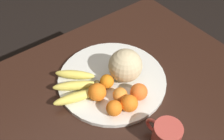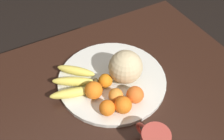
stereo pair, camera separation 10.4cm
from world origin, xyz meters
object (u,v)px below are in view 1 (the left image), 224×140
orange_front_right (106,82)px  kitchen_table (111,108)px  orange_back_right (97,92)px  melon (125,66)px  orange_back_left (114,108)px  fruit_bowl (112,80)px  ceramic_mug (166,135)px  orange_mid_center (119,95)px  orange_front_left (139,92)px  produce_tag (124,95)px  orange_top_small (129,104)px  banana_bunch (76,86)px

orange_front_right → kitchen_table: bearing=99.0°
orange_back_right → melon: bearing=-172.7°
melon → orange_front_right: bearing=-3.7°
melon → orange_back_left: melon is taller
orange_front_right → orange_back_right: orange_back_right is taller
fruit_bowl → ceramic_mug: size_ratio=3.43×
orange_mid_center → orange_back_right: orange_back_right is taller
kitchen_table → orange_front_right: (0.00, -0.03, 0.15)m
kitchen_table → melon: bearing=-166.9°
melon → orange_mid_center: 0.13m
orange_front_left → orange_mid_center: size_ratio=1.18×
orange_front_left → produce_tag: 0.06m
orange_front_right → orange_back_right: size_ratio=0.81×
fruit_bowl → melon: size_ratio=3.29×
orange_mid_center → produce_tag: bearing=-170.7°
orange_front_left → orange_back_left: orange_front_left is taller
orange_front_right → ceramic_mug: 0.31m
kitchen_table → ceramic_mug: ceramic_mug is taller
fruit_bowl → orange_back_right: 0.12m
produce_tag → orange_mid_center: bearing=-11.7°
orange_top_small → ceramic_mug: ceramic_mug is taller
banana_bunch → orange_back_right: 0.10m
produce_tag → kitchen_table: bearing=-87.9°
fruit_bowl → orange_back_right: (0.10, 0.05, 0.04)m
orange_front_left → orange_back_right: bearing=-36.3°
orange_back_right → produce_tag: size_ratio=0.77×
orange_front_right → orange_back_left: bearing=66.7°
produce_tag → ceramic_mug: bearing=67.6°
produce_tag → orange_back_left: bearing=6.1°
orange_mid_center → ceramic_mug: ceramic_mug is taller
fruit_bowl → orange_top_small: (0.04, 0.16, 0.04)m
orange_back_left → orange_top_small: bearing=161.0°
melon → orange_back_left: (0.14, 0.11, -0.04)m
melon → orange_back_right: bearing=7.3°
fruit_bowl → orange_front_right: orange_front_right is taller
orange_front_left → ceramic_mug: size_ratio=0.51×
orange_top_small → orange_back_right: bearing=-61.3°
orange_back_right → ceramic_mug: size_ratio=0.53×
kitchen_table → orange_top_small: (0.00, 0.11, 0.16)m
orange_front_right → produce_tag: bearing=108.7°
orange_back_right → fruit_bowl: bearing=-156.5°
orange_front_left → produce_tag: (0.04, -0.04, -0.03)m
melon → ceramic_mug: 0.31m
orange_back_left → orange_back_right: bearing=-84.7°
kitchen_table → orange_top_small: 0.19m
orange_mid_center → orange_back_left: (0.05, 0.04, 0.00)m
kitchen_table → banana_bunch: size_ratio=5.59×
produce_tag → ceramic_mug: (0.01, 0.23, 0.03)m
orange_back_left → produce_tag: bearing=-152.8°
orange_back_left → ceramic_mug: bearing=111.1°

